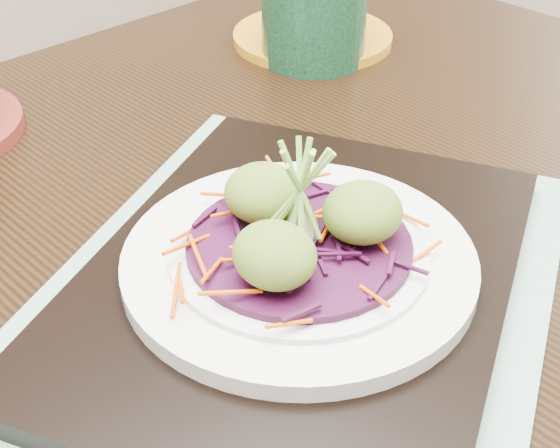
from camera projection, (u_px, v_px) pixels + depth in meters
dining_table at (209, 340)px, 0.63m from camera, size 1.28×0.92×0.75m
placemat at (298, 289)px, 0.53m from camera, size 0.52×0.49×0.00m
serving_tray at (299, 278)px, 0.52m from camera, size 0.45×0.41×0.02m
white_plate at (299, 259)px, 0.51m from camera, size 0.23×0.23×0.02m
cabbage_bed at (299, 245)px, 0.51m from camera, size 0.15×0.15×0.01m
carrot_julienne at (299, 236)px, 0.50m from camera, size 0.18×0.18×0.01m
guacamole_scoops at (300, 219)px, 0.49m from camera, size 0.13×0.11×0.04m
scallion_garnish at (300, 195)px, 0.48m from camera, size 0.05×0.05×0.08m
yellow_plate at (312, 37)px, 0.88m from camera, size 0.23×0.23×0.01m
green_jar at (314, 1)px, 0.81m from camera, size 0.14×0.14×0.13m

